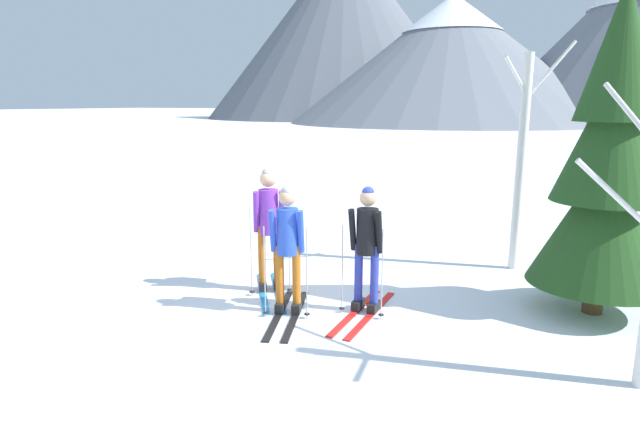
{
  "coord_description": "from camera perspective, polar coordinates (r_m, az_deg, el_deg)",
  "views": [
    {
      "loc": [
        3.52,
        -6.16,
        2.71
      ],
      "look_at": [
        0.16,
        0.48,
        1.05
      ],
      "focal_mm": 30.67,
      "sensor_mm": 36.0,
      "label": 1
    }
  ],
  "objects": [
    {
      "name": "ground_plane",
      "position": [
        7.6,
        -2.76,
        -8.34
      ],
      "size": [
        400.0,
        400.0,
        0.0
      ],
      "primitive_type": "plane",
      "color": "white"
    },
    {
      "name": "skier_in_purple",
      "position": [
        7.88,
        -5.36,
        0.21
      ],
      "size": [
        1.26,
        1.59,
        1.81
      ],
      "color": "#1E84D1",
      "rests_on": "ground"
    },
    {
      "name": "skier_in_blue",
      "position": [
        7.03,
        -3.37,
        -1.99
      ],
      "size": [
        0.89,
        1.72,
        1.69
      ],
      "color": "black",
      "rests_on": "ground"
    },
    {
      "name": "skier_in_black",
      "position": [
        7.08,
        4.9,
        -2.24
      ],
      "size": [
        0.61,
        1.78,
        1.67
      ],
      "color": "red",
      "rests_on": "ground"
    },
    {
      "name": "pine_tree_near",
      "position": [
        7.72,
        27.86,
        5.25
      ],
      "size": [
        1.74,
        1.74,
        4.2
      ],
      "color": "#51381E",
      "rests_on": "ground"
    },
    {
      "name": "birch_tree_tall",
      "position": [
        9.38,
        20.29,
        6.37
      ],
      "size": [
        0.94,
        0.92,
        3.65
      ],
      "color": "silver",
      "rests_on": "ground"
    },
    {
      "name": "mountain_ridge_distant",
      "position": [
        82.36,
        22.79,
        19.19
      ],
      "size": [
        110.32,
        61.02,
        29.79
      ],
      "color": "slate",
      "rests_on": "ground"
    }
  ]
}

